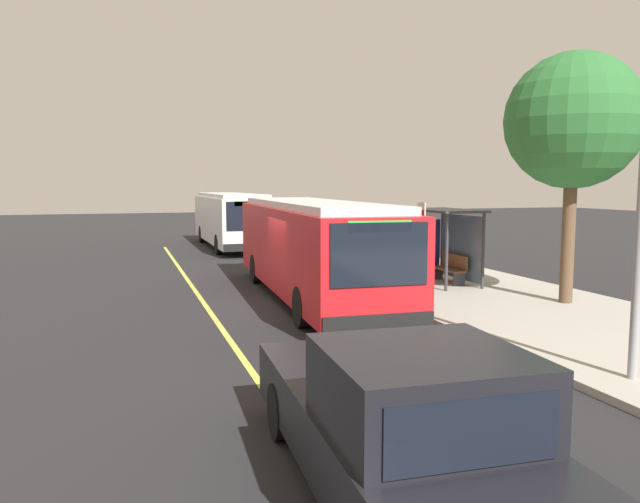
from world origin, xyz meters
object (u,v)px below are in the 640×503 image
(waiting_bench, at_px, (450,268))
(pickup_truck, at_px, (395,422))
(route_sign_post, at_px, (421,238))
(pedestrian_commuter, at_px, (370,251))
(transit_bus_second, at_px, (230,218))
(transit_bus_main, at_px, (312,246))

(waiting_bench, bearing_deg, pickup_truck, -32.50)
(waiting_bench, xyz_separation_m, route_sign_post, (2.62, -2.47, 1.32))
(pedestrian_commuter, bearing_deg, pickup_truck, -21.70)
(pedestrian_commuter, bearing_deg, transit_bus_second, -169.15)
(transit_bus_second, xyz_separation_m, route_sign_post, (17.82, 2.34, 0.34))
(transit_bus_main, height_order, pickup_truck, transit_bus_main)
(route_sign_post, bearing_deg, pedestrian_commuter, 176.65)
(waiting_bench, bearing_deg, transit_bus_second, -162.44)
(pickup_truck, bearing_deg, waiting_bench, 147.50)
(waiting_bench, height_order, pedestrian_commuter, pedestrian_commuter)
(transit_bus_second, relative_size, pickup_truck, 1.96)
(transit_bus_second, height_order, pedestrian_commuter, transit_bus_second)
(transit_bus_main, relative_size, transit_bus_second, 1.07)
(pedestrian_commuter, bearing_deg, waiting_bench, 52.97)
(transit_bus_second, height_order, pickup_truck, transit_bus_second)
(waiting_bench, bearing_deg, transit_bus_main, -82.87)
(transit_bus_main, distance_m, pickup_truck, 11.75)
(transit_bus_main, relative_size, pickup_truck, 2.10)
(transit_bus_main, relative_size, route_sign_post, 4.11)
(transit_bus_second, relative_size, route_sign_post, 3.84)
(pickup_truck, relative_size, waiting_bench, 3.43)
(transit_bus_second, relative_size, pedestrian_commuter, 6.37)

